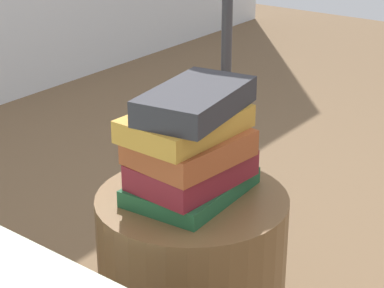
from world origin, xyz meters
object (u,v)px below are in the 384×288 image
object	(u,v)px
book_ochre	(186,123)
book_charcoal	(196,101)
book_maroon	(192,169)
book_rust	(191,147)
book_forest	(191,187)

from	to	relation	value
book_ochre	book_charcoal	bearing A→B (deg)	-53.89
book_maroon	book_rust	distance (m)	0.06
book_forest	book_maroon	xyz separation A→B (m)	(-0.01, -0.01, 0.05)
book_maroon	book_charcoal	xyz separation A→B (m)	(-0.00, -0.01, 0.16)
book_rust	book_charcoal	bearing A→B (deg)	-30.30
book_ochre	book_forest	bearing A→B (deg)	4.86
book_forest	book_charcoal	xyz separation A→B (m)	(-0.01, -0.02, 0.21)
book_maroon	book_charcoal	world-z (taller)	book_charcoal
book_maroon	book_charcoal	size ratio (longest dim) A/B	0.93
book_rust	book_charcoal	world-z (taller)	book_charcoal
book_forest	book_maroon	distance (m)	0.05
book_forest	book_ochre	distance (m)	0.16
book_ochre	book_charcoal	size ratio (longest dim) A/B	0.97
book_maroon	book_ochre	world-z (taller)	book_ochre
book_forest	book_charcoal	size ratio (longest dim) A/B	1.01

